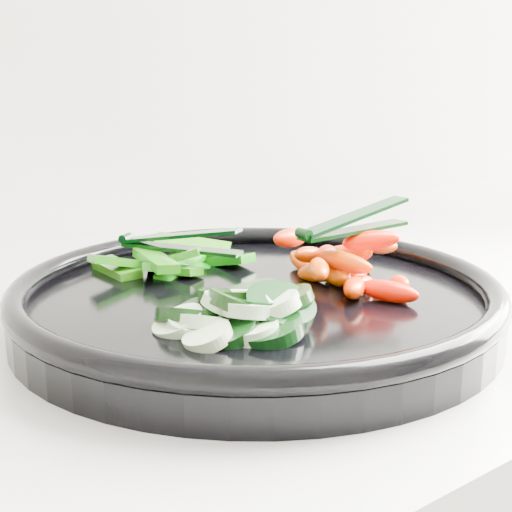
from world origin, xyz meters
TOP-DOWN VIEW (x-y plane):
  - veggie_tray at (-0.02, 1.63)m, footprint 0.48×0.48m
  - cucumber_pile at (-0.07, 1.58)m, footprint 0.12×0.12m
  - carrot_pile at (0.06, 1.61)m, footprint 0.14×0.16m
  - pepper_pile at (-0.03, 1.73)m, footprint 0.14×0.09m
  - tong_carrot at (0.06, 1.61)m, footprint 0.11×0.02m
  - tong_pepper at (-0.03, 1.73)m, footprint 0.07×0.10m

SIDE VIEW (x-z plane):
  - veggie_tray at x=-0.02m, z-range 0.93..0.97m
  - pepper_pile at x=-0.03m, z-range 0.95..0.98m
  - cucumber_pile at x=-0.07m, z-range 0.94..0.99m
  - carrot_pile at x=0.06m, z-range 0.95..1.00m
  - tong_pepper at x=-0.03m, z-range 0.97..0.99m
  - tong_carrot at x=0.06m, z-range 0.99..1.02m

